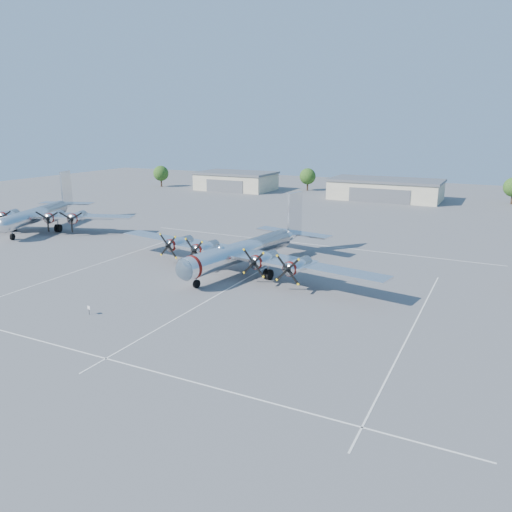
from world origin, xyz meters
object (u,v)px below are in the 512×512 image
at_px(main_bomber_b29, 246,270).
at_px(info_placard, 89,309).
at_px(tree_far_west, 161,173).
at_px(hangar_west, 236,181).
at_px(tree_west, 308,176).
at_px(bomber_west, 41,230).
at_px(hangar_center, 385,189).

height_order(main_bomber_b29, info_placard, main_bomber_b29).
relative_size(tree_far_west, main_bomber_b29, 0.16).
xyz_separation_m(hangar_west, tree_far_west, (-25.00, -3.96, 1.51)).
xyz_separation_m(hangar_west, tree_west, (20.00, 8.04, 1.51)).
bearing_deg(bomber_west, tree_west, 52.90).
height_order(hangar_west, tree_west, tree_west).
xyz_separation_m(hangar_west, main_bomber_b29, (43.09, -74.95, -2.71)).
distance_m(bomber_west, info_placard, 49.39).
relative_size(tree_far_west, info_placard, 7.05).
bearing_deg(info_placard, tree_west, 115.74).
height_order(hangar_center, tree_far_west, tree_far_west).
xyz_separation_m(main_bomber_b29, info_placard, (-6.80, -22.11, 0.66)).
bearing_deg(tree_west, main_bomber_b29, -74.45).
distance_m(hangar_west, main_bomber_b29, 86.50).
bearing_deg(main_bomber_b29, hangar_center, 98.22).
bearing_deg(hangar_center, main_bomber_b29, -91.46).
bearing_deg(hangar_west, bomber_west, -93.42).
relative_size(tree_far_west, bomber_west, 0.18).
xyz_separation_m(hangar_west, bomber_west, (-4.11, -68.65, -2.71)).
height_order(bomber_west, info_placard, bomber_west).
xyz_separation_m(main_bomber_b29, bomber_west, (-47.20, 6.30, 0.00)).
bearing_deg(tree_far_west, main_bomber_b29, -46.19).
bearing_deg(tree_far_west, hangar_center, 3.24).
bearing_deg(hangar_west, main_bomber_b29, -60.10).
bearing_deg(tree_far_west, info_placard, -56.64).
xyz_separation_m(bomber_west, info_placard, (40.40, -28.40, 0.66)).
bearing_deg(tree_far_west, hangar_west, 9.01).
bearing_deg(bomber_west, hangar_west, 66.92).
relative_size(main_bomber_b29, bomber_west, 1.11).
xyz_separation_m(tree_far_west, bomber_west, (20.89, -64.69, -4.22)).
xyz_separation_m(hangar_west, info_placard, (36.29, -97.06, -2.05)).
relative_size(hangar_center, tree_far_west, 4.31).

